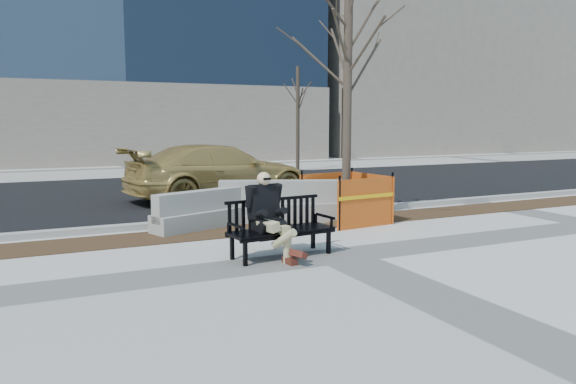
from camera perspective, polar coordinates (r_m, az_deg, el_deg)
name	(u,v)px	position (r m, az deg, el deg)	size (l,w,h in m)	color
ground	(339,256)	(8.92, 5.25, -6.56)	(120.00, 120.00, 0.00)	beige
mulch_strip	(273,227)	(11.18, -1.53, -3.66)	(40.00, 1.20, 0.02)	#47301C
asphalt_street	(191,192)	(16.98, -9.99, 0.01)	(60.00, 10.40, 0.01)	black
curb	(256,217)	(12.04, -3.36, -2.61)	(60.00, 0.25, 0.12)	#9E9B93
bench	(281,256)	(8.83, -0.69, -6.68)	(1.73, 0.62, 0.92)	black
seated_man	(267,258)	(8.76, -2.16, -6.80)	(0.59, 0.98, 1.37)	black
tree_fence	(346,222)	(11.83, 5.98, -3.12)	(2.18, 2.18, 5.45)	orange
sedan	(220,199)	(15.42, -7.03, -0.69)	(2.11, 5.18, 1.50)	#AE9149
jersey_barrier_left	(214,226)	(11.39, -7.69, -3.54)	(2.71, 0.54, 0.78)	#98968E
jersey_barrier_right	(293,221)	(11.85, 0.49, -3.06)	(3.13, 0.63, 0.90)	gray
far_tree_right	(298,170)	(24.12, 1.00, 2.26)	(1.79, 1.79, 4.82)	#41352A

